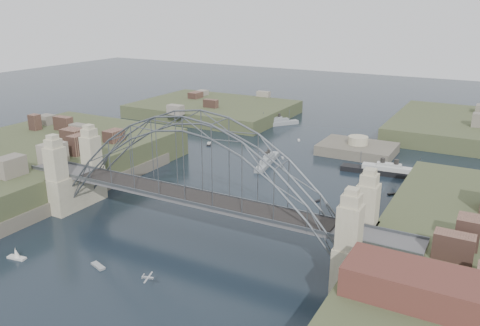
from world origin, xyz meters
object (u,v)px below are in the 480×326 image
bridge (194,177)px  wharf_shed (427,288)px  naval_cruiser_near (267,161)px  ocean_liner (388,172)px  naval_cruiser_far (276,123)px  fort_island (357,155)px

bridge → wharf_shed: 46.23m
wharf_shed → naval_cruiser_near: (-51.58, 61.82, -9.17)m
naval_cruiser_near → wharf_shed: bearing=-50.2°
bridge → wharf_shed: bridge is taller
bridge → naval_cruiser_near: (-7.58, 47.82, -11.50)m
ocean_liner → naval_cruiser_far: bearing=143.9°
fort_island → ocean_liner: size_ratio=0.87×
bridge → fort_island: (12.00, 70.00, -12.66)m
bridge → naval_cruiser_far: size_ratio=5.32×
fort_island → naval_cruiser_far: naval_cruiser_far is taller
fort_island → naval_cruiser_far: bearing=150.4°
wharf_shed → naval_cruiser_far: wharf_shed is taller
bridge → naval_cruiser_far: (-24.79, 90.90, -11.38)m
naval_cruiser_near → ocean_liner: ocean_liner is taller
wharf_shed → fort_island: bearing=110.9°
bridge → fort_island: 72.14m
bridge → naval_cruiser_far: bridge is taller
naval_cruiser_far → ocean_liner: 61.35m
naval_cruiser_far → bridge: bearing=-74.7°
bridge → ocean_liner: 61.20m
bridge → naval_cruiser_far: 94.91m
naval_cruiser_near → bridge: bearing=-81.0°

